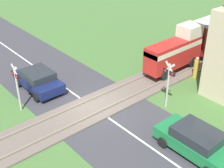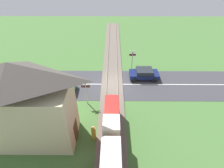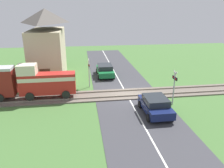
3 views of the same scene
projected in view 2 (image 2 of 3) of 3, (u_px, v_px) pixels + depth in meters
The scene contains 10 objects.
ground_plane at pixel (112, 84), 22.96m from camera, with size 60.00×60.00×0.00m, color #426B33.
road_surface at pixel (112, 84), 22.95m from camera, with size 48.00×6.40×0.02m.
track_bed at pixel (112, 84), 22.92m from camera, with size 2.80×48.00×0.24m.
train at pixel (111, 159), 12.77m from camera, with size 1.58×12.52×3.18m.
car_near_crossing at pixel (144, 74), 23.62m from camera, with size 3.92×2.07×1.42m.
car_far_side at pixel (58, 86), 21.39m from camera, with size 4.28×2.06×1.45m.
crossing_signal_west_approach at pixel (132, 58), 24.56m from camera, with size 0.90×0.18×3.12m.
crossing_signal_east_approach at pixel (86, 90), 18.92m from camera, with size 0.90×0.18×3.12m.
station_building at pixel (25, 107), 14.06m from camera, with size 8.14×3.92×8.14m.
pedestrian_by_station at pixel (94, 133), 15.96m from camera, with size 0.40×0.40×1.62m.
Camera 2 is at (-0.12, 18.20, 14.00)m, focal length 28.00 mm.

